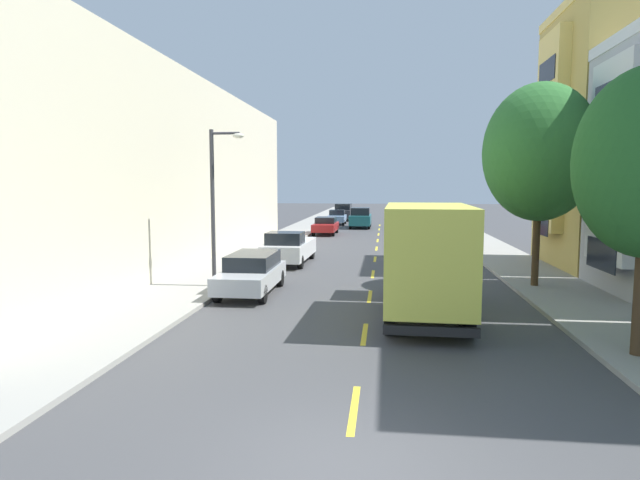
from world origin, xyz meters
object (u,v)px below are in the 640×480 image
(parked_hatchback_forest, at_px, (421,217))
(parked_hatchback_burgundy, at_px, (433,226))
(delivery_box_truck, at_px, (426,254))
(street_tree_second, at_px, (540,153))
(parked_hatchback_champagne, at_px, (448,241))
(parked_sedan_red, at_px, (326,225))
(parked_suv_charcoal, at_px, (343,212))
(parked_hatchback_sky, at_px, (337,217))
(street_lamp, at_px, (217,195))
(moving_teal_sedan, at_px, (360,217))
(parked_pickup_white, at_px, (289,248))
(parked_pickup_navy, at_px, (425,219))
(parked_wagon_silver, at_px, (252,272))

(parked_hatchback_forest, distance_m, parked_hatchback_burgundy, 13.28)
(delivery_box_truck, xyz_separation_m, parked_hatchback_forest, (2.49, 40.59, -1.20))
(street_tree_second, distance_m, parked_hatchback_forest, 35.90)
(parked_hatchback_champagne, height_order, parked_sedan_red, parked_hatchback_champagne)
(parked_hatchback_champagne, relative_size, parked_suv_charcoal, 0.83)
(parked_hatchback_sky, relative_size, parked_sedan_red, 0.89)
(street_lamp, height_order, delivery_box_truck, street_lamp)
(moving_teal_sedan, bearing_deg, parked_pickup_white, -96.24)
(parked_pickup_white, bearing_deg, parked_hatchback_burgundy, 62.40)
(street_lamp, distance_m, delivery_box_truck, 8.63)
(parked_hatchback_forest, bearing_deg, parked_pickup_navy, -89.68)
(moving_teal_sedan, bearing_deg, parked_sedan_red, -109.48)
(parked_hatchback_champagne, distance_m, parked_sedan_red, 14.35)
(street_lamp, relative_size, parked_suv_charcoal, 1.25)
(delivery_box_truck, bearing_deg, parked_pickup_navy, 85.85)
(street_lamp, height_order, parked_sedan_red, street_lamp)
(street_tree_second, height_order, parked_hatchback_sky, street_tree_second)
(street_lamp, distance_m, parked_sedan_red, 24.01)
(parked_hatchback_sky, distance_m, parked_suv_charcoal, 6.80)
(delivery_box_truck, height_order, moving_teal_sedan, delivery_box_truck)
(street_lamp, bearing_deg, street_tree_second, 7.44)
(parked_suv_charcoal, bearing_deg, parked_hatchback_forest, -28.17)
(street_tree_second, relative_size, delivery_box_truck, 1.08)
(parked_hatchback_burgundy, bearing_deg, street_tree_second, -84.72)
(parked_pickup_white, relative_size, parked_pickup_navy, 1.00)
(parked_hatchback_forest, distance_m, parked_suv_charcoal, 9.69)
(parked_pickup_navy, xyz_separation_m, parked_wagon_silver, (-8.76, -31.87, -0.02))
(street_tree_second, bearing_deg, parked_hatchback_champagne, 101.45)
(delivery_box_truck, xyz_separation_m, parked_sedan_red, (-6.14, 27.21, -1.20))
(parked_hatchback_sky, bearing_deg, delivery_box_truck, -80.82)
(street_tree_second, bearing_deg, parked_hatchback_forest, 93.42)
(parked_hatchback_champagne, bearing_deg, street_tree_second, -78.55)
(parked_suv_charcoal, height_order, moving_teal_sedan, same)
(parked_hatchback_forest, xyz_separation_m, parked_hatchback_burgundy, (0.06, -13.28, 0.00))
(street_lamp, relative_size, parked_hatchback_forest, 1.50)
(parked_pickup_white, bearing_deg, parked_suv_charcoal, 89.75)
(delivery_box_truck, relative_size, parked_hatchback_burgundy, 1.81)
(parked_pickup_white, relative_size, parked_suv_charcoal, 1.10)
(parked_hatchback_champagne, relative_size, parked_hatchback_sky, 1.00)
(parked_suv_charcoal, bearing_deg, street_tree_second, -75.12)
(parked_pickup_navy, bearing_deg, parked_pickup_white, -109.84)
(parked_hatchback_champagne, bearing_deg, street_lamp, -129.64)
(parked_hatchback_forest, xyz_separation_m, parked_pickup_navy, (0.03, -5.86, 0.07))
(parked_sedan_red, height_order, parked_suv_charcoal, parked_suv_charcoal)
(delivery_box_truck, distance_m, moving_teal_sedan, 34.61)
(parked_hatchback_sky, bearing_deg, parked_suv_charcoal, 88.75)
(parked_hatchback_champagne, relative_size, parked_sedan_red, 0.89)
(street_tree_second, xyz_separation_m, parked_hatchback_champagne, (-2.16, 10.67, -4.56))
(parked_hatchback_burgundy, height_order, parked_wagon_silver, same)
(parked_hatchback_forest, xyz_separation_m, parked_wagon_silver, (-8.73, -37.72, 0.05))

